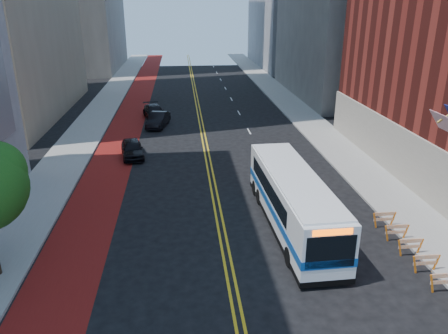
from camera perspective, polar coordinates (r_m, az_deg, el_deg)
name	(u,v)px	position (r m, az deg, el deg)	size (l,w,h in m)	color
sidewalk_left	(83,135)	(45.97, -17.93, 3.98)	(4.00, 140.00, 0.15)	gray
sidewalk_right	(317,129)	(47.05, 12.02, 4.92)	(4.00, 140.00, 0.15)	gray
bus_lane_paint	(123,135)	(45.31, -13.09, 4.13)	(3.60, 140.00, 0.01)	maroon
center_line_inner	(201,133)	(44.95, -3.01, 4.51)	(0.14, 140.00, 0.01)	gold
center_line_outer	(205,132)	(44.97, -2.55, 4.53)	(0.14, 140.00, 0.01)	gold
lane_dashes	(239,113)	(53.09, 1.96, 7.09)	(0.14, 98.20, 0.01)	silver
construction_barriers	(435,270)	(23.51, 25.81, -12.02)	(1.42, 10.91, 1.00)	orange
transit_bus	(292,199)	(25.91, 8.91, -4.19)	(3.07, 12.37, 3.38)	white
car_a	(132,149)	(38.36, -11.91, 2.35)	(1.77, 4.39, 1.50)	black
car_b	(158,120)	(47.40, -8.59, 6.13)	(1.62, 4.66, 1.53)	black
car_c	(154,112)	(50.85, -9.07, 7.09)	(2.12, 5.21, 1.51)	black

